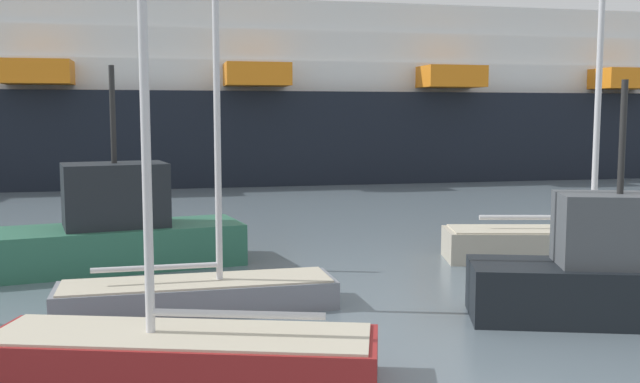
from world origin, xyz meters
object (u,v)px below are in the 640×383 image
at_px(fishing_boat_0, 628,277).
at_px(cruise_ship, 326,101).
at_px(sailboat_1, 572,240).
at_px(sailboat_5, 198,285).
at_px(sailboat_3, 181,346).
at_px(fishing_boat_3, 106,232).

height_order(fishing_boat_0, cruise_ship, cruise_ship).
distance_m(sailboat_1, fishing_boat_0, 6.00).
height_order(sailboat_1, sailboat_5, sailboat_5).
distance_m(sailboat_3, cruise_ship, 37.22).
xyz_separation_m(fishing_boat_0, cruise_ship, (1.83, 34.17, 3.96)).
distance_m(sailboat_3, fishing_boat_3, 8.80).
bearing_deg(cruise_ship, fishing_boat_3, -114.29).
bearing_deg(sailboat_1, fishing_boat_0, -99.04).
relative_size(fishing_boat_0, fishing_boat_3, 0.86).
bearing_deg(sailboat_5, fishing_boat_3, 114.08).
bearing_deg(sailboat_1, cruise_ship, 103.79).
bearing_deg(sailboat_3, fishing_boat_0, -154.00).
relative_size(fishing_boat_0, cruise_ship, 0.07).
distance_m(fishing_boat_0, cruise_ship, 34.45).
height_order(sailboat_1, fishing_boat_3, sailboat_1).
height_order(sailboat_3, cruise_ship, cruise_ship).
xyz_separation_m(sailboat_3, fishing_boat_3, (-1.67, 8.63, 0.43)).
height_order(sailboat_1, sailboat_3, sailboat_3).
xyz_separation_m(sailboat_1, cruise_ship, (-0.42, 28.62, 4.28)).
bearing_deg(cruise_ship, fishing_boat_0, -92.95).
bearing_deg(cruise_ship, sailboat_1, -89.05).
height_order(sailboat_5, fishing_boat_0, sailboat_5).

